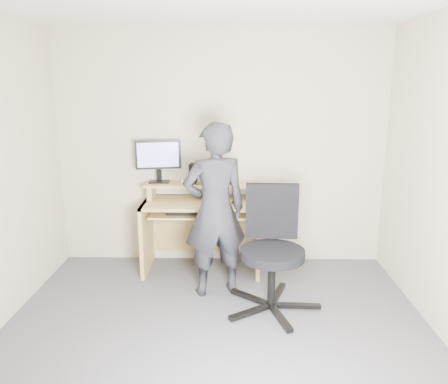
{
  "coord_description": "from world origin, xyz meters",
  "views": [
    {
      "loc": [
        0.13,
        -2.89,
        1.92
      ],
      "look_at": [
        0.04,
        1.05,
        0.95
      ],
      "focal_mm": 35.0,
      "sensor_mm": 36.0,
      "label": 1
    }
  ],
  "objects_px": {
    "desk": "(202,218)",
    "person": "(215,210)",
    "monitor": "(158,157)",
    "office_chair": "(272,244)"
  },
  "relations": [
    {
      "from": "desk",
      "to": "person",
      "type": "height_order",
      "value": "person"
    },
    {
      "from": "desk",
      "to": "office_chair",
      "type": "relative_size",
      "value": 1.14
    },
    {
      "from": "monitor",
      "to": "office_chair",
      "type": "distance_m",
      "value": 1.59
    },
    {
      "from": "office_chair",
      "to": "person",
      "type": "xyz_separation_m",
      "value": [
        -0.5,
        0.25,
        0.23
      ]
    },
    {
      "from": "monitor",
      "to": "person",
      "type": "bearing_deg",
      "value": -59.02
    },
    {
      "from": "desk",
      "to": "monitor",
      "type": "relative_size",
      "value": 2.54
    },
    {
      "from": "desk",
      "to": "person",
      "type": "distance_m",
      "value": 0.68
    },
    {
      "from": "office_chair",
      "to": "person",
      "type": "distance_m",
      "value": 0.61
    },
    {
      "from": "desk",
      "to": "monitor",
      "type": "distance_m",
      "value": 0.79
    },
    {
      "from": "person",
      "to": "office_chair",
      "type": "bearing_deg",
      "value": 135.96
    }
  ]
}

